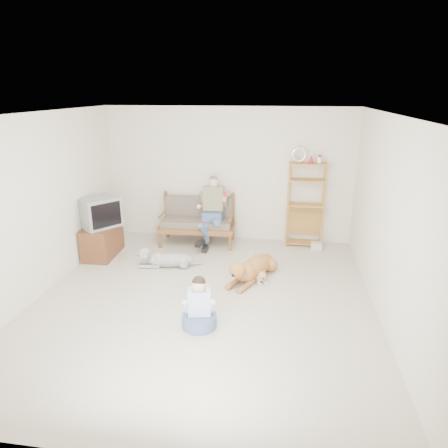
% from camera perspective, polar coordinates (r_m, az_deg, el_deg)
% --- Properties ---
extents(floor, '(5.50, 5.50, 0.00)m').
position_cam_1_polar(floor, '(6.09, -2.97, -10.88)').
color(floor, beige).
rests_on(floor, ground).
extents(ceiling, '(5.50, 5.50, 0.00)m').
position_cam_1_polar(ceiling, '(5.31, -3.47, 15.38)').
color(ceiling, white).
rests_on(ceiling, ground).
extents(wall_back, '(5.00, 0.00, 5.00)m').
position_cam_1_polar(wall_back, '(8.18, 0.67, 7.03)').
color(wall_back, beige).
rests_on(wall_back, ground).
extents(wall_front, '(5.00, 0.00, 5.00)m').
position_cam_1_polar(wall_front, '(3.14, -13.53, -13.68)').
color(wall_front, beige).
rests_on(wall_front, ground).
extents(wall_left, '(0.00, 5.50, 5.50)m').
position_cam_1_polar(wall_left, '(6.52, -25.28, 2.17)').
color(wall_left, beige).
rests_on(wall_left, ground).
extents(wall_right, '(0.00, 5.50, 5.50)m').
position_cam_1_polar(wall_right, '(5.63, 22.61, 0.11)').
color(wall_right, beige).
rests_on(wall_right, ground).
extents(loveseat, '(1.53, 0.76, 0.95)m').
position_cam_1_polar(loveseat, '(8.13, -3.79, 0.61)').
color(loveseat, brown).
rests_on(loveseat, ground).
extents(man, '(0.53, 0.76, 1.23)m').
position_cam_1_polar(man, '(7.85, -1.91, 1.17)').
color(man, '#4C5E8B').
rests_on(man, loveseat).
extents(etagere, '(0.74, 0.32, 1.96)m').
position_cam_1_polar(etagere, '(8.04, 11.55, 2.84)').
color(etagere, olive).
rests_on(etagere, ground).
extents(book_stack, '(0.22, 0.16, 0.14)m').
position_cam_1_polar(book_stack, '(8.10, 13.06, -3.08)').
color(book_stack, silver).
rests_on(book_stack, ground).
extents(tv_stand, '(0.52, 0.91, 0.60)m').
position_cam_1_polar(tv_stand, '(7.88, -17.01, -2.25)').
color(tv_stand, brown).
rests_on(tv_stand, ground).
extents(crt_tv, '(0.82, 0.84, 0.55)m').
position_cam_1_polar(crt_tv, '(7.64, -17.35, 1.64)').
color(crt_tv, gray).
rests_on(crt_tv, tv_stand).
extents(wall_outlet, '(0.12, 0.02, 0.08)m').
position_cam_1_polar(wall_outlet, '(8.69, -7.57, 0.40)').
color(wall_outlet, white).
rests_on(wall_outlet, ground).
extents(golden_retriever, '(0.78, 1.41, 0.45)m').
position_cam_1_polar(golden_retriever, '(6.67, 3.95, -6.35)').
color(golden_retriever, '#A26638').
rests_on(golden_retriever, ground).
extents(shaggy_dog, '(1.18, 0.42, 0.35)m').
position_cam_1_polar(shaggy_dog, '(7.19, -8.52, -4.97)').
color(shaggy_dog, white).
rests_on(shaggy_dog, ground).
extents(terrier, '(0.30, 0.56, 0.22)m').
position_cam_1_polar(terrier, '(6.67, 5.11, -7.27)').
color(terrier, silver).
rests_on(terrier, ground).
extents(child, '(0.46, 0.46, 0.73)m').
position_cam_1_polar(child, '(5.38, -3.55, -11.98)').
color(child, '#4C5E8B').
rests_on(child, ground).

